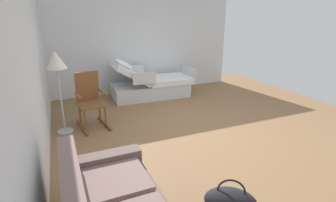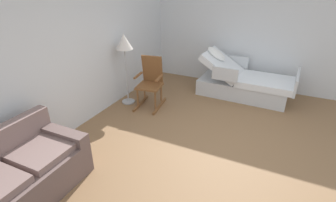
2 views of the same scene
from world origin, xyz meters
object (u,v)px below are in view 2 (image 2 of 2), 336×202
object	(u,v)px
rocking_chair	(151,82)
hospital_bed	(243,83)
couch	(17,179)
floor_lamp	(124,47)

from	to	relation	value
rocking_chair	hospital_bed	bearing A→B (deg)	-52.08
hospital_bed	couch	distance (m)	4.66
couch	rocking_chair	xyz separation A→B (m)	(2.98, -0.17, 0.20)
rocking_chair	couch	bearing A→B (deg)	176.72
rocking_chair	floor_lamp	size ratio (longest dim) A/B	0.71
hospital_bed	couch	bearing A→B (deg)	156.71
rocking_chair	floor_lamp	world-z (taller)	floor_lamp
hospital_bed	rocking_chair	size ratio (longest dim) A/B	1.99
couch	floor_lamp	distance (m)	3.01
couch	hospital_bed	bearing A→B (deg)	-23.29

